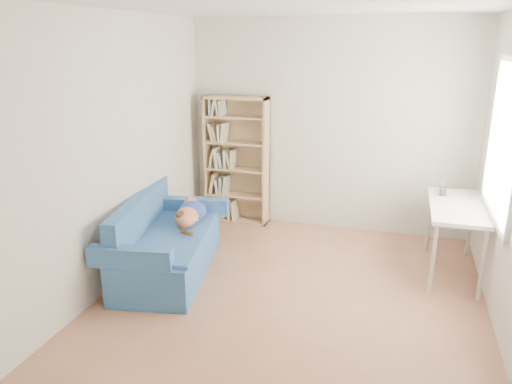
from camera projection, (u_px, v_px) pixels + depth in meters
ground at (291, 299)px, 4.69m from camera, size 4.00×4.00×0.00m
room_shell at (308, 126)px, 4.21m from camera, size 3.54×4.04×2.62m
sofa at (167, 244)px, 5.17m from camera, size 1.04×1.75×0.80m
bookshelf at (237, 165)px, 6.48m from camera, size 0.82×0.26×1.65m
desk at (457, 212)px, 5.02m from camera, size 0.53×1.16×0.75m
pen_cup at (443, 190)px, 5.29m from camera, size 0.08×0.08×0.16m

